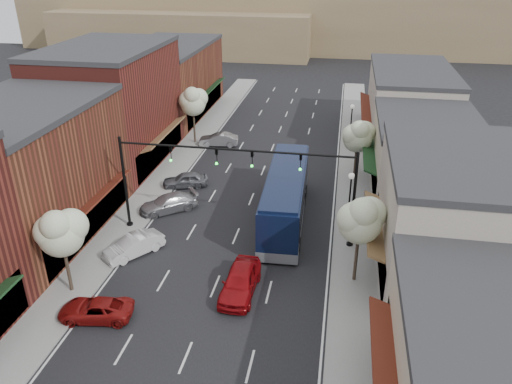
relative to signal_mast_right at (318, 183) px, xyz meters
The scene contains 29 objects.
ground 10.81m from the signal_mast_right, 125.10° to the right, with size 160.00×160.00×0.00m, color black.
sidewalk_left 18.10m from the signal_mast_right, 143.17° to the left, with size 2.80×73.00×0.15m, color gray.
sidewalk_right 11.78m from the signal_mast_right, 75.18° to the left, with size 2.80×73.00×0.15m, color gray.
curb_left 17.04m from the signal_mast_right, 140.24° to the left, with size 0.25×73.00×0.17m, color gray.
curb_right 11.53m from the signal_mast_right, 82.52° to the left, with size 0.25×73.00×0.17m, color gray.
bldg_left_midnear 19.95m from the signal_mast_right, behind, with size 10.14×14.10×9.40m.
bldg_left_midfar 23.22m from the signal_mast_right, 148.85° to the left, with size 10.14×14.10×10.90m.
bldg_left_far 34.32m from the signal_mast_right, 125.32° to the left, with size 10.14×18.10×8.40m.
bldg_right_near 16.25m from the signal_mast_right, 60.04° to the right, with size 9.14×12.10×5.90m.
bldg_right_midnear 8.37m from the signal_mast_right, 13.86° to the right, with size 9.14×12.10×7.90m.
bldg_right_midfar 12.94m from the signal_mast_right, 51.07° to the left, with size 9.14×12.10×6.40m.
bldg_right_far 25.35m from the signal_mast_right, 71.37° to the left, with size 9.14×16.10×7.40m.
hill_far 82.21m from the signal_mast_right, 93.92° to the left, with size 120.00×30.00×12.00m, color #7A6647.
hill_near 76.41m from the signal_mast_right, 113.63° to the left, with size 50.00×20.00×8.00m, color #7A6647.
signal_mast_right is the anchor object (origin of this frame).
signal_mast_left 11.24m from the signal_mast_right, behind, with size 8.22×0.46×7.00m.
tree_right_near 4.89m from the signal_mast_right, 56.09° to the right, with size 2.85×2.65×5.95m.
tree_right_far 12.27m from the signal_mast_right, 77.15° to the left, with size 2.85×2.65×5.43m.
tree_left_near 16.05m from the signal_mast_right, 149.86° to the right, with size 2.85×2.65×5.69m.
tree_left_far 22.68m from the signal_mast_right, 127.71° to the left, with size 2.85×2.65×6.13m.
lamp_post_near 3.69m from the signal_mast_right, 48.95° to the left, with size 0.44×0.44×4.44m.
lamp_post_far 20.19m from the signal_mast_right, 83.78° to the left, with size 0.44×0.44×4.44m.
coach_bus 4.72m from the signal_mast_right, 129.01° to the left, with size 3.19×12.69×3.85m.
red_hatchback 8.40m from the signal_mast_right, 122.20° to the right, with size 1.91×4.74×1.62m, color maroon.
parked_car_a 15.65m from the signal_mast_right, 138.83° to the right, with size 1.88×4.08×1.13m, color maroon.
parked_car_b 12.94m from the signal_mast_right, 163.48° to the right, with size 1.44×4.13×1.36m, color silver.
parked_car_c 12.59m from the signal_mast_right, 166.14° to the left, with size 1.86×4.59×1.33m, color #98999D.
parked_car_d 14.34m from the signal_mast_right, 147.68° to the left, with size 1.54×3.82×1.30m, color slate.
parked_car_e 21.31m from the signal_mast_right, 122.53° to the left, with size 1.41×4.05×1.33m, color gray.
Camera 1 is at (6.78, -21.96, 18.38)m, focal length 35.00 mm.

